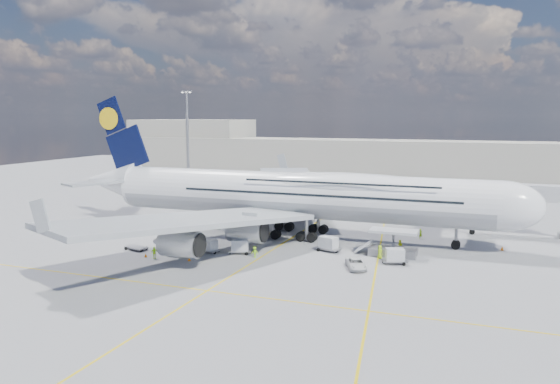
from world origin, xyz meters
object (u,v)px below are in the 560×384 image
(cone_wing_left_outer, at_px, (286,213))
(cargo_loader, at_px, (392,247))
(dolly_row_b, at_px, (209,245))
(crew_nose, at_px, (421,234))
(dolly_row_a, at_px, (136,247))
(catering_truck_inner, at_px, (277,202))
(cone_wing_right_outer, at_px, (146,255))
(dolly_nose_far, at_px, (395,256))
(crew_van, at_px, (380,252))
(cone_wing_left_inner, at_px, (318,214))
(service_van, at_px, (356,264))
(dolly_back, at_px, (127,227))
(cone_nose, at_px, (502,248))
(dolly_nose_near, at_px, (328,243))
(crew_tug, at_px, (255,252))
(airliner, at_px, (297,194))
(dolly_row_c, at_px, (240,246))
(cone_tail, at_px, (112,222))
(cone_wing_right_inner, at_px, (189,259))
(crew_wing, at_px, (154,253))
(crew_loader, at_px, (400,246))
(jet_bridge, at_px, (492,195))
(light_mast, at_px, (188,141))
(baggage_tug, at_px, (177,250))

(cone_wing_left_outer, bearing_deg, cargo_loader, -45.36)
(dolly_row_b, xyz_separation_m, crew_nose, (27.42, 19.48, -0.21))
(dolly_row_a, distance_m, catering_truck_inner, 39.03)
(cone_wing_right_outer, bearing_deg, dolly_nose_far, 14.88)
(crew_nose, bearing_deg, crew_van, -150.82)
(cone_wing_left_inner, bearing_deg, service_van, -65.86)
(crew_van, bearing_deg, cone_wing_left_outer, -6.97)
(dolly_nose_far, relative_size, crew_van, 1.93)
(dolly_back, height_order, cone_nose, dolly_back)
(dolly_nose_near, bearing_deg, dolly_nose_far, 0.31)
(dolly_row_a, bearing_deg, cone_wing_right_outer, -24.35)
(crew_tug, xyz_separation_m, cone_wing_right_outer, (-14.29, -5.03, -0.52))
(cargo_loader, height_order, dolly_nose_far, cargo_loader)
(crew_tug, xyz_separation_m, cone_wing_left_inner, (-1.05, 33.76, -0.52))
(dolly_nose_far, distance_m, crew_tug, 18.94)
(dolly_nose_near, xyz_separation_m, crew_nose, (11.59, 12.80, -0.31))
(dolly_row_b, bearing_deg, dolly_row_a, -146.61)
(cone_wing_right_outer, bearing_deg, dolly_row_b, 38.16)
(airliner, relative_size, cone_wing_right_outer, 145.72)
(dolly_row_c, distance_m, crew_nose, 29.54)
(crew_van, xyz_separation_m, crew_tug, (-16.22, -5.71, -0.15))
(cone_wing_left_inner, height_order, cone_tail, cone_tail)
(airliner, bearing_deg, cone_wing_left_inner, 96.03)
(cone_wing_right_inner, bearing_deg, dolly_back, 147.63)
(catering_truck_inner, distance_m, cone_wing_left_outer, 4.75)
(service_van, bearing_deg, cone_wing_right_outer, 165.52)
(airliner, xyz_separation_m, crew_wing, (-13.63, -20.29, -6.02))
(service_van, bearing_deg, cone_wing_left_inner, 90.78)
(crew_loader, relative_size, cone_nose, 3.02)
(crew_loader, height_order, cone_wing_left_outer, crew_loader)
(dolly_nose_far, xyz_separation_m, crew_nose, (1.52, 16.22, -0.27))
(cone_wing_right_inner, xyz_separation_m, cone_wing_right_outer, (-6.65, -0.40, 0.01))
(crew_nose, bearing_deg, cone_wing_right_outer, 170.41)
(crew_wing, bearing_deg, cone_wing_left_outer, 20.77)
(jet_bridge, relative_size, cone_wing_left_outer, 39.33)
(dolly_row_a, bearing_deg, light_mast, 126.91)
(jet_bridge, height_order, light_mast, light_mast)
(light_mast, xyz_separation_m, catering_truck_inner, (28.68, -13.72, -11.44))
(baggage_tug, relative_size, cone_tail, 4.60)
(dolly_row_c, relative_size, crew_tug, 2.30)
(dolly_row_a, height_order, crew_tug, crew_tug)
(airliner, distance_m, crew_nose, 20.69)
(service_van, distance_m, crew_loader, 11.22)
(cone_wing_left_inner, bearing_deg, cone_nose, -27.48)
(dolly_back, relative_size, cone_nose, 5.00)
(dolly_row_c, bearing_deg, dolly_row_b, 171.89)
(dolly_nose_far, height_order, crew_tug, dolly_nose_far)
(jet_bridge, distance_m, baggage_tug, 50.55)
(dolly_row_b, bearing_deg, dolly_back, -179.63)
(cargo_loader, height_order, service_van, cargo_loader)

